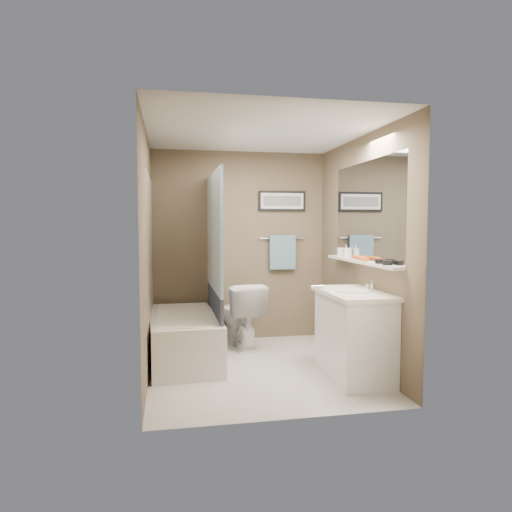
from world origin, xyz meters
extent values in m
plane|color=beige|center=(0.00, 0.00, 0.00)|extent=(2.50, 2.50, 0.00)
cube|color=silver|center=(0.00, 0.00, 2.38)|extent=(2.20, 2.50, 0.04)
cube|color=brown|center=(0.00, 1.23, 1.20)|extent=(2.20, 0.04, 2.40)
cube|color=brown|center=(0.00, -1.23, 1.20)|extent=(2.20, 0.04, 2.40)
cube|color=brown|center=(-1.08, 0.00, 1.20)|extent=(0.04, 2.50, 2.40)
cube|color=brown|center=(1.08, 0.00, 1.20)|extent=(0.04, 2.50, 2.40)
cube|color=tan|center=(-1.09, 0.50, 1.00)|extent=(0.02, 1.55, 2.00)
cylinder|color=silver|center=(-0.40, 0.50, 2.05)|extent=(0.02, 1.55, 0.02)
cube|color=silver|center=(-0.40, 0.50, 1.40)|extent=(0.03, 1.45, 1.28)
cube|color=#2A384F|center=(-0.40, 0.50, 0.58)|extent=(0.03, 1.45, 0.36)
cube|color=silver|center=(1.09, -0.15, 1.62)|extent=(0.02, 1.60, 1.00)
cube|color=silver|center=(1.04, -0.15, 1.10)|extent=(0.12, 1.60, 0.03)
cylinder|color=silver|center=(0.55, 1.22, 1.30)|extent=(0.60, 0.02, 0.02)
cube|color=#8AB8C8|center=(0.55, 1.20, 1.12)|extent=(0.34, 0.05, 0.44)
cube|color=black|center=(0.55, 1.23, 1.78)|extent=(0.62, 0.02, 0.26)
cube|color=white|center=(0.55, 1.22, 1.78)|extent=(0.56, 0.00, 0.20)
cube|color=#595959|center=(0.55, 1.22, 1.78)|extent=(0.50, 0.00, 0.13)
cube|color=silver|center=(0.55, -1.24, 1.00)|extent=(0.80, 0.02, 2.00)
cylinder|color=silver|center=(0.22, -1.19, 1.00)|extent=(0.10, 0.02, 0.02)
cube|color=white|center=(-0.75, 0.43, 0.25)|extent=(0.77, 1.53, 0.50)
cube|color=white|center=(-0.75, 0.43, 0.50)|extent=(0.56, 1.36, 0.02)
imported|color=white|center=(-0.06, 0.87, 0.39)|extent=(0.58, 0.84, 0.78)
cube|color=white|center=(0.85, -0.44, 0.40)|extent=(0.51, 0.91, 0.80)
cube|color=white|center=(0.84, -0.44, 0.82)|extent=(0.54, 0.96, 0.04)
cylinder|color=white|center=(0.83, -0.44, 0.85)|extent=(0.34, 0.34, 0.01)
cylinder|color=white|center=(1.03, -0.44, 0.89)|extent=(0.02, 0.02, 0.10)
sphere|color=silver|center=(1.03, -0.34, 0.87)|extent=(0.05, 0.05, 0.05)
cylinder|color=black|center=(1.04, -0.73, 1.14)|extent=(0.09, 0.09, 0.04)
cylinder|color=black|center=(1.04, -0.58, 1.14)|extent=(0.09, 0.09, 0.04)
cylinder|color=#C55F1B|center=(1.04, -0.23, 1.14)|extent=(0.07, 0.22, 0.04)
cylinder|color=#C23D1B|center=(1.04, -0.10, 1.14)|extent=(0.06, 0.22, 0.04)
cube|color=pink|center=(1.04, 0.05, 1.12)|extent=(0.05, 0.16, 0.01)
cylinder|color=silver|center=(1.04, 0.41, 1.17)|extent=(0.08, 0.08, 0.10)
imported|color=#999999|center=(1.04, 0.25, 1.18)|extent=(0.06, 0.07, 0.14)
camera|label=1|loc=(-0.90, -4.51, 1.48)|focal=32.00mm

